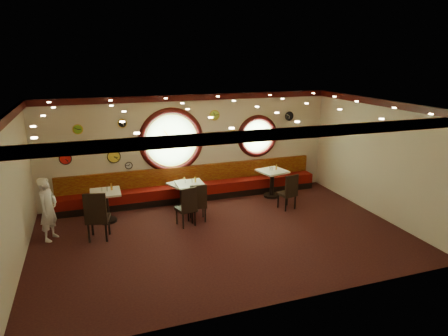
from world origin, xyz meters
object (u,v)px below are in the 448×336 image
at_px(condiment_c_salt, 185,182).
at_px(condiment_b_bottle, 184,180).
at_px(waiter, 48,209).
at_px(condiment_a_pepper, 107,189).
at_px(chair_a, 97,213).
at_px(chair_d, 289,190).
at_px(chair_b, 187,204).
at_px(condiment_d_salt, 270,169).
at_px(condiment_c_pepper, 192,181).
at_px(condiment_c_bottle, 195,180).
at_px(condiment_a_bottle, 112,187).
at_px(condiment_b_salt, 179,182).
at_px(table_d, 272,180).
at_px(condiment_d_pepper, 272,169).
at_px(table_a, 106,203).
at_px(table_b, 182,192).
at_px(table_c, 190,193).
at_px(condiment_a_salt, 102,190).
at_px(condiment_d_bottle, 276,167).
at_px(chair_c, 198,200).
at_px(condiment_b_pepper, 184,182).

height_order(condiment_c_salt, condiment_b_bottle, condiment_c_salt).
bearing_deg(waiter, condiment_a_pepper, -36.76).
bearing_deg(chair_a, waiter, 170.04).
bearing_deg(chair_d, chair_b, 171.16).
xyz_separation_m(condiment_d_salt, condiment_b_bottle, (-2.70, 0.11, -0.12)).
relative_size(condiment_c_pepper, condiment_c_bottle, 0.68).
distance_m(chair_a, condiment_a_bottle, 1.28).
xyz_separation_m(condiment_d_salt, waiter, (-6.29, -0.99, -0.14)).
height_order(chair_a, condiment_b_salt, chair_a).
bearing_deg(table_d, condiment_d_salt, 176.26).
height_order(table_d, chair_d, chair_d).
bearing_deg(condiment_d_pepper, condiment_b_bottle, 177.49).
xyz_separation_m(chair_b, waiter, (-3.32, 0.34, 0.17)).
bearing_deg(condiment_c_salt, chair_d, -17.29).
distance_m(chair_a, condiment_d_salt, 5.41).
distance_m(table_d, condiment_a_bottle, 4.87).
height_order(condiment_d_salt, condiment_b_bottle, condiment_d_salt).
relative_size(table_a, table_d, 0.91).
relative_size(table_b, condiment_c_bottle, 5.19).
height_order(chair_d, condiment_b_salt, chair_d).
height_order(table_c, chair_b, chair_b).
xyz_separation_m(condiment_d_salt, condiment_a_bottle, (-4.77, -0.26, 0.02)).
xyz_separation_m(table_d, chair_d, (-0.00, -1.14, 0.06)).
bearing_deg(condiment_c_pepper, condiment_a_bottle, 179.54).
xyz_separation_m(chair_d, condiment_a_salt, (-5.10, 0.85, 0.29)).
distance_m(chair_d, condiment_d_pepper, 1.17).
bearing_deg(condiment_c_salt, waiter, -168.23).
relative_size(condiment_d_pepper, waiter, 0.07).
xyz_separation_m(table_c, waiter, (-3.65, -0.69, 0.26)).
bearing_deg(condiment_d_bottle, chair_d, -97.25).
xyz_separation_m(chair_a, chair_b, (2.24, 0.11, -0.09)).
bearing_deg(chair_c, condiment_d_salt, 30.00).
distance_m(condiment_a_bottle, condiment_c_bottle, 2.30).
relative_size(condiment_a_pepper, condiment_b_bottle, 0.70).
bearing_deg(waiter, condiment_b_pepper, -46.90).
bearing_deg(condiment_d_salt, table_d, -3.74).
relative_size(chair_b, condiment_c_bottle, 4.10).
height_order(condiment_a_pepper, condiment_c_pepper, condiment_a_pepper).
xyz_separation_m(chair_b, condiment_a_pepper, (-1.92, 1.01, 0.29)).
bearing_deg(condiment_c_bottle, chair_d, -18.79).
distance_m(chair_b, condiment_a_pepper, 2.19).
distance_m(condiment_a_pepper, condiment_a_bottle, 0.14).
distance_m(chair_a, condiment_d_pepper, 5.46).
relative_size(chair_a, condiment_a_bottle, 4.21).
distance_m(condiment_c_salt, condiment_d_salt, 2.77).
relative_size(chair_d, condiment_b_pepper, 7.12).
distance_m(chair_d, condiment_c_pepper, 2.79).
xyz_separation_m(chair_c, condiment_b_pepper, (-0.12, 1.12, 0.17)).
distance_m(condiment_d_bottle, waiter, 6.60).
height_order(table_a, condiment_a_salt, condiment_a_salt).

